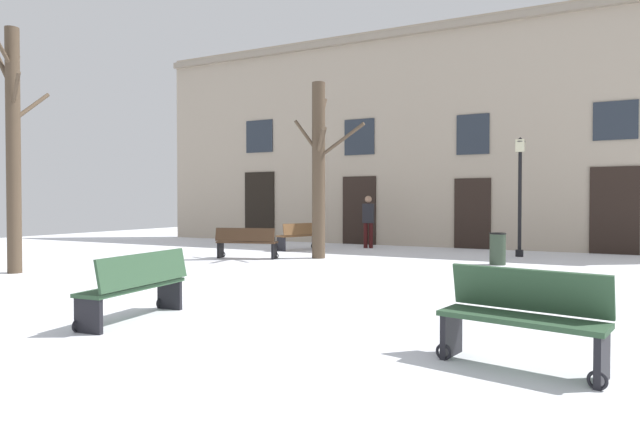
{
  "coord_description": "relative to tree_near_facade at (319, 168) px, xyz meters",
  "views": [
    {
      "loc": [
        5.76,
        -9.52,
        1.6
      ],
      "look_at": [
        0.0,
        1.79,
        1.32
      ],
      "focal_mm": 30.22,
      "sensor_mm": 36.0,
      "label": 1
    }
  ],
  "objects": [
    {
      "name": "ground_plane",
      "position": [
        1.09,
        -3.87,
        -2.54
      ],
      "size": [
        34.53,
        34.53,
        0.0
      ],
      "primitive_type": "plane",
      "color": "white"
    },
    {
      "name": "building_facade",
      "position": [
        1.09,
        5.27,
        1.42
      ],
      "size": [
        21.58,
        0.6,
        7.82
      ],
      "color": "tan",
      "rests_on": "ground"
    },
    {
      "name": "tree_near_facade",
      "position": [
        0.0,
        0.0,
        0.0
      ],
      "size": [
        2.03,
        1.71,
        4.91
      ],
      "color": "#4C3D2D",
      "rests_on": "ground"
    },
    {
      "name": "tree_left_of_center",
      "position": [
        -4.63,
        -5.84,
        0.39
      ],
      "size": [
        1.41,
        2.35,
        5.8
      ],
      "color": "#4C3D2D",
      "rests_on": "ground"
    },
    {
      "name": "streetlamp",
      "position": [
        4.96,
        2.99,
        -0.42
      ],
      "size": [
        0.3,
        0.3,
        3.44
      ],
      "color": "black",
      "rests_on": "ground"
    },
    {
      "name": "litter_bin",
      "position": [
        4.71,
        0.65,
        -2.13
      ],
      "size": [
        0.42,
        0.42,
        0.8
      ],
      "color": "#2D3D2D",
      "rests_on": "ground"
    },
    {
      "name": "bench_back_to_back_left",
      "position": [
        -1.72,
        2.0,
        -2.07
      ],
      "size": [
        1.02,
        1.64,
        0.89
      ],
      "rotation": [
        0.0,
        0.0,
        4.32
      ],
      "color": "brown",
      "rests_on": "ground"
    },
    {
      "name": "bench_near_center_tree",
      "position": [
        6.26,
        -7.93,
        -2.06
      ],
      "size": [
        1.61,
        0.79,
        0.94
      ],
      "rotation": [
        0.0,
        0.0,
        6.09
      ],
      "color": "#2D4C33",
      "rests_on": "ground"
    },
    {
      "name": "bench_near_lamp",
      "position": [
        1.42,
        -8.12,
        -2.07
      ],
      "size": [
        0.65,
        1.75,
        0.91
      ],
      "rotation": [
        0.0,
        0.0,
        4.81
      ],
      "color": "#2D4C33",
      "rests_on": "ground"
    },
    {
      "name": "bench_by_litter_bin",
      "position": [
        -1.75,
        -1.01,
        -2.08
      ],
      "size": [
        1.77,
        0.89,
        0.86
      ],
      "rotation": [
        0.0,
        0.0,
        3.41
      ],
      "color": "#3D2819",
      "rests_on": "ground"
    },
    {
      "name": "person_by_shop_door",
      "position": [
        0.01,
        3.66,
        -1.54
      ],
      "size": [
        0.42,
        0.3,
        1.78
      ],
      "rotation": [
        0.0,
        0.0,
        0.22
      ],
      "color": "#350F0F",
      "rests_on": "ground"
    }
  ]
}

